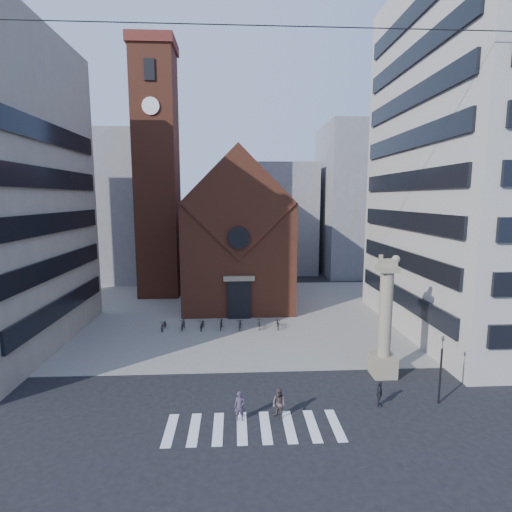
# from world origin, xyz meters

# --- Properties ---
(ground) EXTENTS (120.00, 120.00, 0.00)m
(ground) POSITION_xyz_m (0.00, 0.00, 0.00)
(ground) COLOR black
(ground) RESTS_ON ground
(piazza) EXTENTS (46.00, 30.00, 0.05)m
(piazza) POSITION_xyz_m (0.00, 19.00, 0.03)
(piazza) COLOR gray
(piazza) RESTS_ON ground
(zebra_crossing) EXTENTS (10.20, 3.20, 0.01)m
(zebra_crossing) POSITION_xyz_m (0.55, -3.00, 0.01)
(zebra_crossing) COLOR white
(zebra_crossing) RESTS_ON ground
(church) EXTENTS (12.00, 16.65, 18.00)m
(church) POSITION_xyz_m (0.00, 25.04, 7.98)
(church) COLOR brown
(church) RESTS_ON ground
(campanile) EXTENTS (5.50, 5.50, 31.20)m
(campanile) POSITION_xyz_m (-10.00, 28.00, 15.74)
(campanile) COLOR brown
(campanile) RESTS_ON ground
(building_right) EXTENTS (18.00, 22.00, 32.00)m
(building_right) POSITION_xyz_m (24.00, 12.00, 16.00)
(building_right) COLOR #A7A097
(building_right) RESTS_ON ground
(bg_block_left) EXTENTS (16.00, 14.00, 22.00)m
(bg_block_left) POSITION_xyz_m (-20.00, 40.00, 11.00)
(bg_block_left) COLOR gray
(bg_block_left) RESTS_ON ground
(bg_block_mid) EXTENTS (14.00, 12.00, 18.00)m
(bg_block_mid) POSITION_xyz_m (6.00, 45.00, 9.00)
(bg_block_mid) COLOR gray
(bg_block_mid) RESTS_ON ground
(bg_block_right) EXTENTS (16.00, 14.00, 24.00)m
(bg_block_right) POSITION_xyz_m (22.00, 42.00, 12.00)
(bg_block_right) COLOR gray
(bg_block_right) RESTS_ON ground
(lion_column) EXTENTS (1.63, 1.60, 8.68)m
(lion_column) POSITION_xyz_m (10.01, 3.00, 3.46)
(lion_column) COLOR gray
(lion_column) RESTS_ON ground
(traffic_light) EXTENTS (0.13, 0.16, 4.30)m
(traffic_light) POSITION_xyz_m (12.00, -1.00, 2.29)
(traffic_light) COLOR black
(traffic_light) RESTS_ON ground
(pedestrian_0) EXTENTS (0.64, 0.44, 1.70)m
(pedestrian_0) POSITION_xyz_m (-0.20, -2.22, 0.85)
(pedestrian_0) COLOR #3D3448
(pedestrian_0) RESTS_ON ground
(pedestrian_1) EXTENTS (1.08, 1.09, 1.78)m
(pedestrian_1) POSITION_xyz_m (2.02, -2.17, 0.89)
(pedestrian_1) COLOR #4C3F3C
(pedestrian_1) RESTS_ON ground
(pedestrian_2) EXTENTS (0.67, 0.99, 1.56)m
(pedestrian_2) POSITION_xyz_m (8.25, -1.09, 0.78)
(pedestrian_2) COLOR #222128
(pedestrian_2) RESTS_ON ground
(scooter_0) EXTENTS (0.75, 1.91, 0.99)m
(scooter_0) POSITION_xyz_m (-7.20, 13.62, 0.54)
(scooter_0) COLOR black
(scooter_0) RESTS_ON piazza
(scooter_1) EXTENTS (0.61, 1.85, 1.09)m
(scooter_1) POSITION_xyz_m (-5.39, 13.62, 0.60)
(scooter_1) COLOR black
(scooter_1) RESTS_ON piazza
(scooter_2) EXTENTS (0.75, 1.91, 0.99)m
(scooter_2) POSITION_xyz_m (-3.57, 13.62, 0.54)
(scooter_2) COLOR black
(scooter_2) RESTS_ON piazza
(scooter_3) EXTENTS (0.61, 1.85, 1.09)m
(scooter_3) POSITION_xyz_m (-1.76, 13.62, 0.60)
(scooter_3) COLOR black
(scooter_3) RESTS_ON piazza
(scooter_4) EXTENTS (0.75, 1.91, 0.99)m
(scooter_4) POSITION_xyz_m (0.05, 13.62, 0.54)
(scooter_4) COLOR black
(scooter_4) RESTS_ON piazza
(scooter_5) EXTENTS (0.61, 1.85, 1.09)m
(scooter_5) POSITION_xyz_m (1.87, 13.62, 0.60)
(scooter_5) COLOR black
(scooter_5) RESTS_ON piazza
(scooter_6) EXTENTS (0.75, 1.91, 0.99)m
(scooter_6) POSITION_xyz_m (3.68, 13.62, 0.54)
(scooter_6) COLOR black
(scooter_6) RESTS_ON piazza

